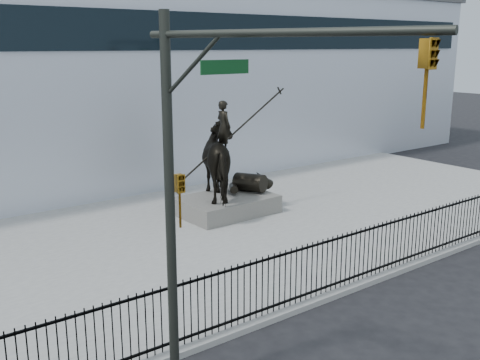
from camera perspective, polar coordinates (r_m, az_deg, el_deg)
ground at (r=15.72m, az=16.76°, el=-11.19°), size 120.00×120.00×0.00m
plaza at (r=20.24m, az=0.59°, el=-4.73°), size 30.00×12.00×0.15m
building at (r=30.59m, az=-14.72°, el=9.53°), size 44.00×14.00×9.00m
picket_fence at (r=16.07m, az=13.37°, el=-6.93°), size 22.10×0.10×1.50m
statue_plinth at (r=21.43m, az=-1.38°, el=-2.55°), size 3.58×2.50×0.66m
equestrian_statue at (r=21.05m, az=-1.26°, el=1.98°), size 4.53×2.84×3.84m
traffic_signal_left at (r=9.38m, az=-3.34°, el=-1.28°), size 1.52×4.84×7.00m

